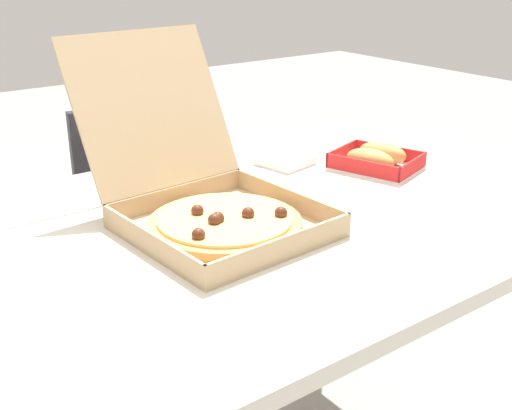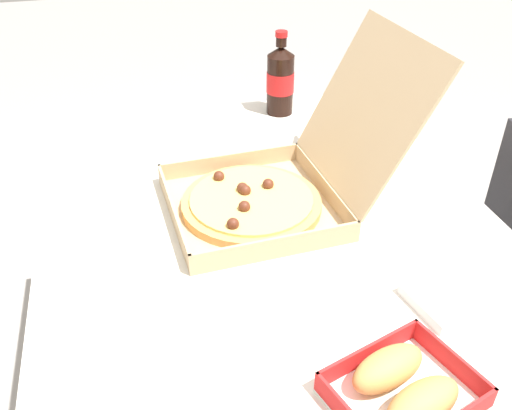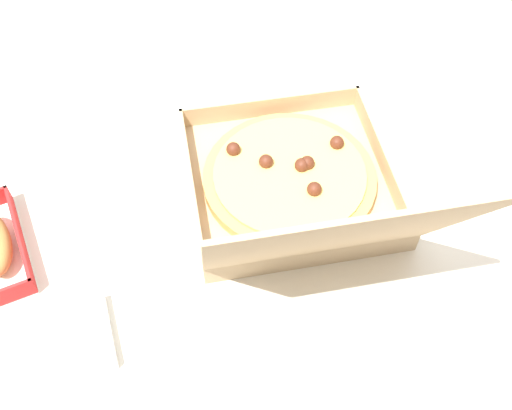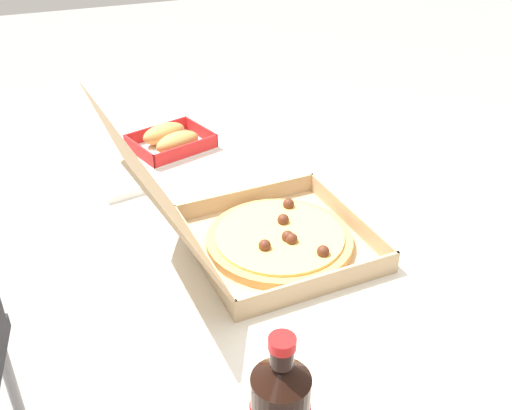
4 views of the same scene
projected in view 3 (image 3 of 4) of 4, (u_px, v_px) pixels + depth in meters
ground_plane at (245, 367)px, 1.55m from camera, size 10.00×10.00×0.00m
dining_table at (240, 228)px, 1.03m from camera, size 1.23×0.90×0.72m
pizza_box_open at (296, 186)px, 0.93m from camera, size 0.36×0.50×0.34m
paper_menu at (489, 351)px, 0.82m from camera, size 0.21×0.15×0.00m
napkin_pile at (72, 341)px, 0.81m from camera, size 0.13×0.13×0.02m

